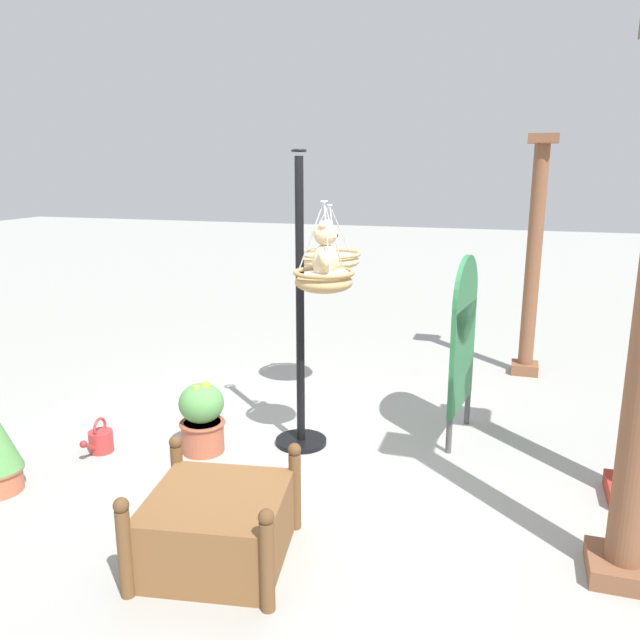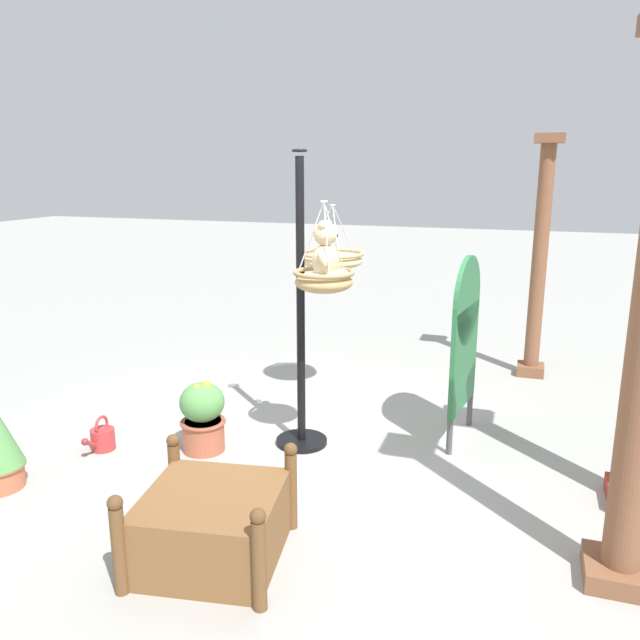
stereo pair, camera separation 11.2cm
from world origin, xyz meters
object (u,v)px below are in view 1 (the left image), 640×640
at_px(greenhouse_pillar_far_back, 533,263).
at_px(display_sign_board, 464,334).
at_px(display_pole_central, 300,359).
at_px(watering_can, 100,440).
at_px(wooden_planter_box, 218,524).
at_px(teddy_bear, 327,255).
at_px(hanging_basket_with_teddy, 324,280).
at_px(hanging_basket_left_high, 329,259).
at_px(potted_plant_tall_leafy, 202,417).

xyz_separation_m(greenhouse_pillar_far_back, display_sign_board, (2.04, -0.57, -0.34)).
xyz_separation_m(display_pole_central, display_sign_board, (-0.54, 1.29, 0.18)).
bearing_deg(watering_can, wooden_planter_box, 56.82).
height_order(teddy_bear, wooden_planter_box, teddy_bear).
relative_size(display_pole_central, hanging_basket_with_teddy, 3.49).
relative_size(hanging_basket_left_high, wooden_planter_box, 0.62).
distance_m(teddy_bear, potted_plant_tall_leafy, 1.72).
bearing_deg(greenhouse_pillar_far_back, watering_can, -46.54).
relative_size(greenhouse_pillar_far_back, watering_can, 7.63).
height_order(hanging_basket_left_high, watering_can, hanging_basket_left_high).
bearing_deg(greenhouse_pillar_far_back, display_pole_central, -35.76).
xyz_separation_m(hanging_basket_with_teddy, hanging_basket_left_high, (-1.27, -0.33, -0.03)).
xyz_separation_m(teddy_bear, potted_plant_tall_leafy, (0.24, -1.01, -1.37)).
height_order(hanging_basket_with_teddy, watering_can, hanging_basket_with_teddy).
bearing_deg(potted_plant_tall_leafy, display_sign_board, 114.53).
relative_size(hanging_basket_with_teddy, display_sign_board, 0.44).
bearing_deg(wooden_planter_box, display_sign_board, 151.23).
relative_size(display_pole_central, greenhouse_pillar_far_back, 0.92).
distance_m(display_pole_central, watering_can, 1.82).
distance_m(hanging_basket_with_teddy, display_sign_board, 1.35).
xyz_separation_m(greenhouse_pillar_far_back, watering_can, (3.23, -3.41, -1.19)).
xyz_separation_m(teddy_bear, greenhouse_pillar_far_back, (-2.73, 1.58, -0.39)).
height_order(hanging_basket_with_teddy, display_sign_board, hanging_basket_with_teddy).
distance_m(greenhouse_pillar_far_back, display_sign_board, 2.15).
distance_m(teddy_bear, watering_can, 2.47).
xyz_separation_m(hanging_basket_left_high, display_sign_board, (0.58, 1.36, -0.50)).
height_order(display_pole_central, watering_can, display_pole_central).
relative_size(hanging_basket_left_high, potted_plant_tall_leafy, 1.00).
height_order(potted_plant_tall_leafy, watering_can, potted_plant_tall_leafy).
xyz_separation_m(display_pole_central, hanging_basket_with_teddy, (0.15, 0.25, 0.71)).
bearing_deg(watering_can, hanging_basket_left_high, 140.22).
xyz_separation_m(display_pole_central, hanging_basket_left_high, (-1.12, -0.08, 0.68)).
bearing_deg(hanging_basket_with_teddy, wooden_planter_box, -7.19).
height_order(greenhouse_pillar_far_back, display_sign_board, greenhouse_pillar_far_back).
bearing_deg(wooden_planter_box, hanging_basket_left_high, -177.31).
xyz_separation_m(hanging_basket_with_teddy, wooden_planter_box, (1.56, -0.20, -1.24)).
distance_m(display_pole_central, teddy_bear, 0.96).
bearing_deg(display_sign_board, potted_plant_tall_leafy, -65.47).
height_order(teddy_bear, display_sign_board, teddy_bear).
distance_m(hanging_basket_with_teddy, potted_plant_tall_leafy, 1.55).
height_order(display_pole_central, potted_plant_tall_leafy, display_pole_central).
bearing_deg(wooden_planter_box, potted_plant_tall_leafy, -149.10).
relative_size(hanging_basket_left_high, watering_can, 1.79).
relative_size(wooden_planter_box, potted_plant_tall_leafy, 1.62).
bearing_deg(hanging_basket_left_high, watering_can, -39.78).
bearing_deg(display_pole_central, potted_plant_tall_leafy, -62.29).
distance_m(hanging_basket_with_teddy, hanging_basket_left_high, 1.31).
distance_m(hanging_basket_left_high, greenhouse_pillar_far_back, 2.43).
relative_size(hanging_basket_with_teddy, teddy_bear, 1.53).
distance_m(hanging_basket_left_high, potted_plant_tall_leafy, 2.00).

